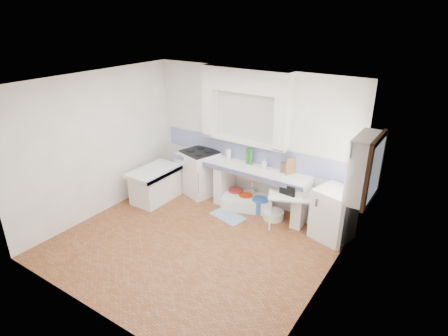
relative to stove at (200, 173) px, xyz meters
The scene contains 36 objects.
floor 2.06m from the stove, 57.20° to the right, with size 4.50×4.50×0.00m, color brown.
ceiling 3.06m from the stove, 57.20° to the right, with size 4.50×4.50×0.00m, color white.
wall_back 1.45m from the stove, 16.52° to the left, with size 4.50×4.50×0.00m, color white.
wall_front 3.94m from the stove, 73.61° to the right, with size 4.50×4.50×0.00m, color white.
wall_left 2.24m from the stove, 124.82° to the right, with size 4.50×4.50×0.00m, color white.
wall_right 3.84m from the stove, 26.75° to the right, with size 4.50×4.50×0.00m, color white.
alcove_mass 2.32m from the stove, 11.28° to the left, with size 1.90×0.25×0.45m, color white.
window_frame 3.71m from the stove, ahead, with size 0.35×0.86×1.06m, color #3D2313.
lace_valance 3.71m from the stove, ahead, with size 0.01×0.84×0.24m, color white.
counter_slab 1.05m from the stove, ahead, with size 3.00×0.60×0.08m, color white.
counter_lip 1.08m from the stove, 14.78° to the right, with size 3.00×0.04×0.10m, color navy.
counter_pier_left 0.43m from the stove, behind, with size 0.20×0.55×0.82m, color white.
counter_pier_mid 0.64m from the stove, ahead, with size 0.20×0.55×0.82m, color white.
counter_pier_right 2.38m from the stove, ahead, with size 0.20×0.55×0.82m, color white.
peninsula_top 1.01m from the stove, 128.42° to the right, with size 0.70×1.10×0.08m, color white.
peninsula_base 1.01m from the stove, 128.42° to the right, with size 0.60×1.00×0.62m, color white.
peninsula_lip 0.85m from the stove, 110.29° to the right, with size 0.04×1.10×0.10m, color navy.
backsplash 1.28m from the stove, 15.79° to the left, with size 4.27×0.03×0.40m, color navy.
stove is the anchor object (origin of this frame).
sink 1.27m from the stove, ahead, with size 0.99×0.53×0.24m, color white.
side_table 2.27m from the stove, ahead, with size 0.81×0.45×0.04m, color white.
fridge 3.04m from the stove, ahead, with size 0.62×0.62×0.95m, color white.
bucket_red 0.96m from the stove, ahead, with size 0.32×0.32×0.30m, color #AD2E27.
bucket_orange 1.22m from the stove, ahead, with size 0.30×0.30×0.28m, color red.
bucket_blue 1.56m from the stove, ahead, with size 0.32×0.32×0.30m, color blue.
basin_white 1.92m from the stove, ahead, with size 0.40×0.40×0.16m, color white.
water_bottle_a 1.22m from the stove, ahead, with size 0.08×0.08×0.32m, color silver.
water_bottle_b 1.30m from the stove, ahead, with size 0.09×0.09×0.33m, color silver.
black_bag 2.22m from the stove, ahead, with size 0.31×0.18×0.19m, color black.
green_bottle_a 1.25m from the stove, ahead, with size 0.07×0.07×0.33m, color #206C25.
green_bottle_b 1.31m from the stove, ahead, with size 0.07×0.07×0.33m, color #206C25.
knife_block 1.96m from the stove, ahead, with size 0.10×0.08×0.20m, color olive.
cutting_board 2.13m from the stove, ahead, with size 0.02×0.24×0.33m, color olive.
paper_towel 0.84m from the stove, 14.74° to the left, with size 0.11×0.11×0.21m, color white.
soap_bottle 1.58m from the stove, ahead, with size 0.09×0.09×0.21m, color white.
rug 1.30m from the stove, 26.40° to the right, with size 0.70×0.40×0.01m, color #3B5889.
Camera 1 is at (3.54, -4.33, 3.82)m, focal length 30.13 mm.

